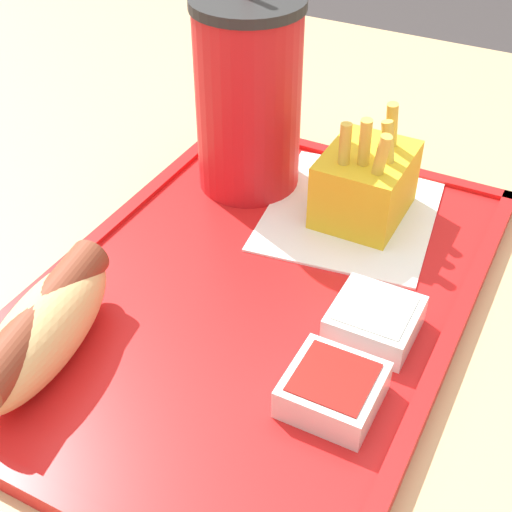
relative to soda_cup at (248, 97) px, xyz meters
The scene contains 7 objects.
food_tray 0.17m from the soda_cup, 150.08° to the right, with size 0.42×0.29×0.01m.
paper_napkin 0.13m from the soda_cup, 92.45° to the right, with size 0.17×0.15×0.00m.
soda_cup is the anchor object (origin of this frame).
hot_dog_far 0.25m from the soda_cup, behind, with size 0.14×0.07×0.05m.
fries_carton 0.12m from the soda_cup, 91.73° to the right, with size 0.08×0.07×0.10m.
sauce_cup_mayo 0.22m from the soda_cup, 128.26° to the right, with size 0.06×0.06×0.02m.
sauce_cup_ketchup 0.26m from the soda_cup, 140.65° to the right, with size 0.06×0.06×0.02m.
Camera 1 is at (-0.30, -0.21, 1.07)m, focal length 50.00 mm.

